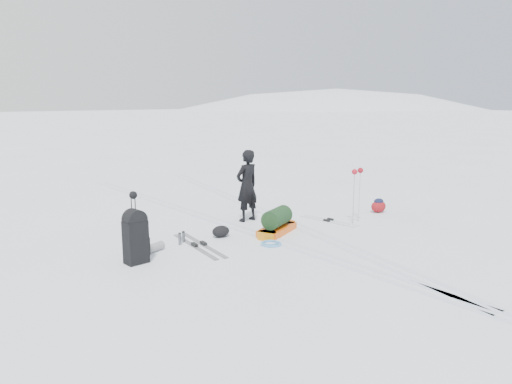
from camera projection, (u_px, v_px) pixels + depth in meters
ground at (267, 238)px, 10.67m from camera, size 200.00×200.00×0.00m
ski_tracks at (265, 225)px, 11.72m from camera, size 3.38×17.97×0.01m
skier at (247, 186)px, 11.97m from camera, size 0.69×0.51×1.73m
pulk_sled at (277, 223)px, 11.03m from camera, size 1.49×1.04×0.56m
expedition_rucksack at (138, 237)px, 9.05m from camera, size 0.99×0.77×1.00m
ski_poles_black at (133, 203)px, 9.38m from camera, size 0.15×0.15×1.23m
ski_poles_silver at (357, 177)px, 11.78m from camera, size 0.41×0.21×1.31m
touring_skis_grey at (199, 245)px, 10.08m from camera, size 0.43×2.00×0.07m
touring_skis_white at (328, 221)px, 12.08m from camera, size 0.53×1.63×0.06m
rope_coil at (271, 243)px, 10.18m from camera, size 0.54×0.54×0.05m
small_daypack at (379, 206)px, 13.00m from camera, size 0.47×0.38×0.37m
thermos_pair at (182, 238)px, 10.24m from camera, size 0.22×0.19×0.25m
stuff_sack at (221, 231)px, 10.72m from camera, size 0.48×0.42×0.25m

